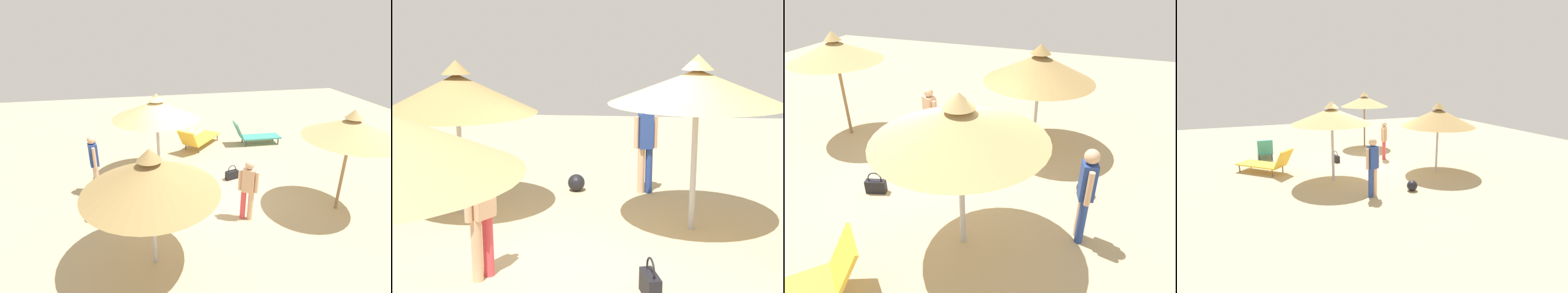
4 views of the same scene
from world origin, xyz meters
TOP-DOWN VIEW (x-y plane):
  - ground at (0.00, 0.00)m, footprint 24.00×24.00m
  - parasol_umbrella_edge at (0.93, -1.27)m, footprint 2.54×2.54m
  - parasol_umbrella_far_left at (1.33, 2.40)m, footprint 2.53×2.53m
  - parasol_umbrella_front at (-3.37, 1.40)m, footprint 2.22×2.22m
  - lounge_chair_center at (-2.89, -3.18)m, footprint 1.86×0.63m
  - lounge_chair_far_right at (-0.70, -3.23)m, footprint 1.89×1.97m
  - person_standing_near_left at (2.71, -0.58)m, footprint 0.27×0.43m
  - person_standing_back at (-0.94, 1.36)m, footprint 0.41×0.33m
  - handbag at (-1.20, -0.62)m, footprint 0.42×0.25m
  - beach_ball at (2.71, 0.69)m, footprint 0.32×0.32m

SIDE VIEW (x-z plane):
  - ground at x=0.00m, z-range -0.10..0.00m
  - handbag at x=-1.20m, z-range -0.08..0.39m
  - beach_ball at x=2.71m, z-range 0.00..0.32m
  - lounge_chair_far_right at x=-0.70m, z-range -0.09..0.83m
  - lounge_chair_center at x=-2.89m, z-range -0.09..0.83m
  - person_standing_back at x=-0.94m, z-range 0.10..1.66m
  - person_standing_near_left at x=2.71m, z-range 0.12..1.83m
  - parasol_umbrella_far_left at x=1.33m, z-range 0.72..3.20m
  - parasol_umbrella_edge at x=0.93m, z-range 0.84..3.44m
  - parasol_umbrella_front at x=-3.37m, z-range 0.86..3.50m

